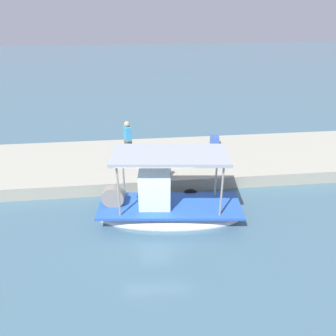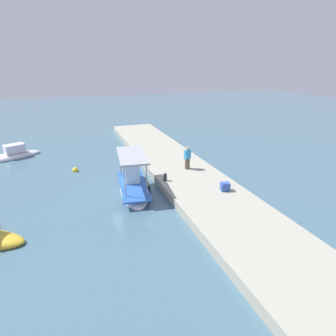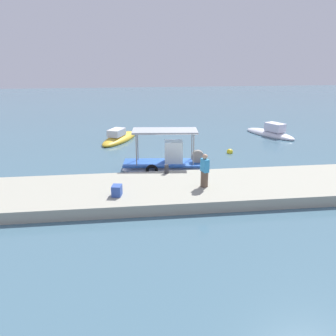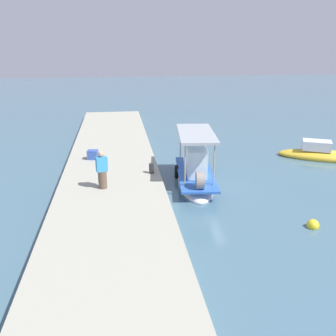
# 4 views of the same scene
# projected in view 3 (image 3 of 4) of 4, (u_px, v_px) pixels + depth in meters

# --- Properties ---
(ground_plane) EXTENTS (120.00, 120.00, 0.00)m
(ground_plane) POSITION_uv_depth(u_px,v_px,m) (174.00, 170.00, 22.29)
(ground_plane) COLOR #44677A
(dock_quay) EXTENTS (36.00, 4.78, 0.56)m
(dock_quay) POSITION_uv_depth(u_px,v_px,m) (186.00, 190.00, 18.21)
(dock_quay) COLOR #A4A291
(dock_quay) RESTS_ON ground_plane
(main_fishing_boat) EXTENTS (5.50, 2.28, 2.94)m
(main_fishing_boat) POSITION_uv_depth(u_px,v_px,m) (167.00, 164.00, 21.99)
(main_fishing_boat) COLOR white
(main_fishing_boat) RESTS_ON ground_plane
(fisherman_near_bollard) EXTENTS (0.47, 0.54, 1.70)m
(fisherman_near_bollard) POSITION_uv_depth(u_px,v_px,m) (205.00, 172.00, 17.66)
(fisherman_near_bollard) COLOR brown
(fisherman_near_bollard) RESTS_ON dock_quay
(mooring_bollard) EXTENTS (0.24, 0.24, 0.50)m
(mooring_bollard) POSITION_uv_depth(u_px,v_px,m) (167.00, 169.00, 19.81)
(mooring_bollard) COLOR #2D2D33
(mooring_bollard) RESTS_ON dock_quay
(cargo_crate) EXTENTS (0.53, 0.62, 0.51)m
(cargo_crate) POSITION_uv_depth(u_px,v_px,m) (117.00, 190.00, 16.66)
(cargo_crate) COLOR #3555AC
(cargo_crate) RESTS_ON dock_quay
(marker_buoy) EXTENTS (0.46, 0.46, 0.46)m
(marker_buoy) POSITION_uv_depth(u_px,v_px,m) (230.00, 152.00, 26.02)
(marker_buoy) COLOR yellow
(marker_buoy) RESTS_ON ground_plane
(moored_boat_near) EXTENTS (3.81, 5.59, 1.44)m
(moored_boat_near) POSITION_uv_depth(u_px,v_px,m) (270.00, 133.00, 31.68)
(moored_boat_near) COLOR silver
(moored_boat_near) RESTS_ON ground_plane
(moored_boat_mid) EXTENTS (3.83, 5.65, 1.33)m
(moored_boat_mid) POSITION_uv_depth(u_px,v_px,m) (119.00, 138.00, 29.81)
(moored_boat_mid) COLOR gold
(moored_boat_mid) RESTS_ON ground_plane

